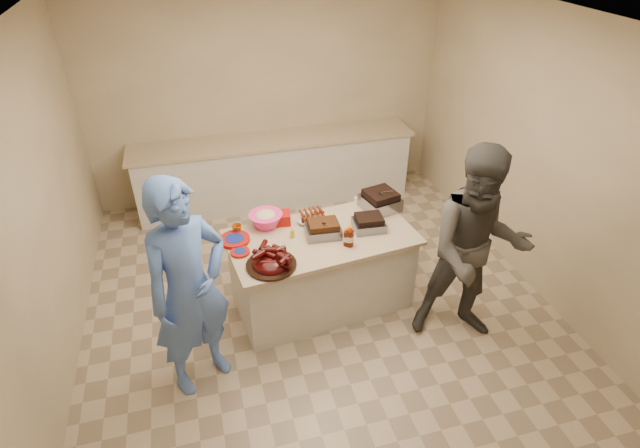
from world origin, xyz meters
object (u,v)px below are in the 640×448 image
object	(u,v)px
mustard_bottle	(293,237)
plastic_cup	(237,233)
coleslaw_bowl	(266,226)
guest_gray	(459,329)
island	(321,302)
rib_platter	(271,266)
guest_blue	(205,374)
roasting_pan	(380,209)
bbq_bottle_b	(347,245)
bbq_bottle_a	(350,246)

from	to	relation	value
mustard_bottle	plastic_cup	size ratio (longest dim) A/B	1.18
coleslaw_bowl	guest_gray	size ratio (longest dim) A/B	0.17
island	coleslaw_bowl	size ratio (longest dim) A/B	5.33
rib_platter	guest_blue	bearing A→B (deg)	-156.30
plastic_cup	roasting_pan	bearing A→B (deg)	2.36
coleslaw_bowl	plastic_cup	size ratio (longest dim) A/B	3.47
island	coleslaw_bowl	xyz separation A→B (m)	(-0.46, 0.31, 0.82)
island	bbq_bottle_b	size ratio (longest dim) A/B	9.57
rib_platter	bbq_bottle_b	xyz separation A→B (m)	(0.71, 0.12, 0.00)
mustard_bottle	guest_blue	distance (m)	1.42
roasting_pan	plastic_cup	size ratio (longest dim) A/B	3.59
plastic_cup	guest_blue	size ratio (longest dim) A/B	0.05
rib_platter	bbq_bottle_a	bearing A→B (deg)	8.07
island	rib_platter	xyz separation A→B (m)	(-0.53, -0.32, 0.82)
bbq_bottle_b	guest_gray	xyz separation A→B (m)	(0.99, -0.52, -0.82)
island	rib_platter	world-z (taller)	rib_platter
bbq_bottle_a	roasting_pan	bearing A→B (deg)	47.07
roasting_pan	island	bearing A→B (deg)	-168.51
bbq_bottle_b	guest_blue	distance (m)	1.67
roasting_pan	plastic_cup	bearing A→B (deg)	169.63
island	mustard_bottle	size ratio (longest dim) A/B	15.72
bbq_bottle_b	roasting_pan	bearing A→B (deg)	44.80
rib_platter	guest_blue	xyz separation A→B (m)	(-0.68, -0.30, -0.82)
roasting_pan	bbq_bottle_b	bearing A→B (deg)	-147.92
coleslaw_bowl	mustard_bottle	distance (m)	0.33
island	guest_gray	bearing A→B (deg)	-38.29
island	plastic_cup	bearing A→B (deg)	154.44
island	guest_gray	xyz separation A→B (m)	(1.17, -0.72, 0.00)
plastic_cup	mustard_bottle	bearing A→B (deg)	-23.27
guest_blue	guest_gray	xyz separation A→B (m)	(2.38, -0.10, 0.00)
guest_gray	roasting_pan	bearing A→B (deg)	131.82
rib_platter	bbq_bottle_b	size ratio (longest dim) A/B	2.41
coleslaw_bowl	guest_gray	bearing A→B (deg)	-32.12
rib_platter	roasting_pan	distance (m)	1.38
roasting_pan	guest_blue	world-z (taller)	roasting_pan
roasting_pan	rib_platter	bearing A→B (deg)	-165.36
rib_platter	coleslaw_bowl	distance (m)	0.63
island	guest_gray	world-z (taller)	island
island	bbq_bottle_a	xyz separation A→B (m)	(0.20, -0.22, 0.82)
bbq_bottle_a	guest_gray	world-z (taller)	bbq_bottle_a
coleslaw_bowl	bbq_bottle_a	distance (m)	0.85
roasting_pan	bbq_bottle_b	world-z (taller)	bbq_bottle_b
roasting_pan	mustard_bottle	size ratio (longest dim) A/B	3.05
island	bbq_bottle_b	bearing A→B (deg)	-54.82
rib_platter	bbq_bottle_a	distance (m)	0.74
mustard_bottle	plastic_cup	world-z (taller)	mustard_bottle
roasting_pan	guest_blue	size ratio (longest dim) A/B	0.18
rib_platter	mustard_bottle	world-z (taller)	rib_platter
rib_platter	mustard_bottle	distance (m)	0.46
rib_platter	plastic_cup	distance (m)	0.62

